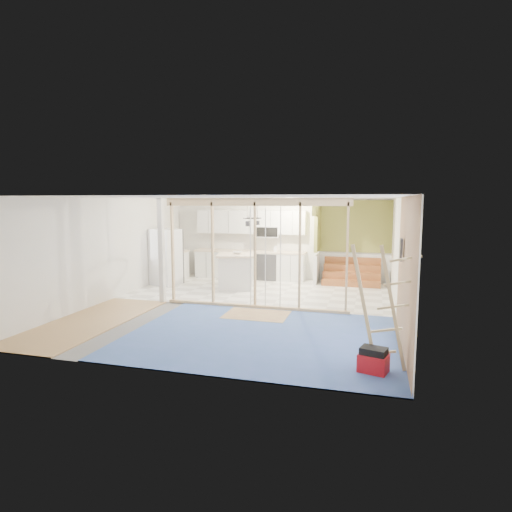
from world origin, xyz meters
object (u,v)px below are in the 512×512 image
(toolbox, at_px, (373,361))
(island, at_px, (236,272))
(ladder, at_px, (382,307))
(fridge, at_px, (166,257))

(toolbox, bearing_deg, island, 142.55)
(island, height_order, toolbox, island)
(toolbox, bearing_deg, ladder, 76.18)
(island, xyz_separation_m, ladder, (3.94, -5.11, 0.45))
(toolbox, relative_size, ladder, 0.26)
(fridge, height_order, island, fridge)
(toolbox, bearing_deg, fridge, 155.43)
(toolbox, height_order, ladder, ladder)
(fridge, height_order, toolbox, fridge)
(fridge, distance_m, ladder, 7.97)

